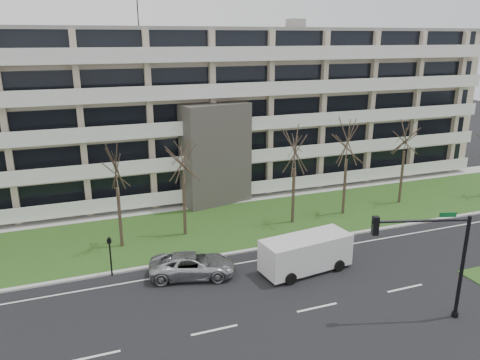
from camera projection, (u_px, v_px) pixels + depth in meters
name	position (u px, v px, depth m)	size (l,w,h in m)	color
ground	(317.00, 308.00, 26.07)	(160.00, 160.00, 0.00)	black
grass_verge	(237.00, 224.00, 37.71)	(90.00, 10.00, 0.06)	#2C4416
curb	(261.00, 248.00, 33.22)	(90.00, 0.35, 0.12)	#B2B2AD
sidewalk	(216.00, 202.00, 42.63)	(90.00, 2.00, 0.08)	#B2B2AD
lane_edge_line	(270.00, 258.00, 31.89)	(90.00, 0.12, 0.01)	white
apartment_building	(194.00, 109.00, 46.52)	(60.50, 15.10, 18.75)	#C5B699
silver_pickup	(192.00, 265.00, 29.32)	(2.47, 5.36, 1.49)	#A3A5AA
blue_sedan	(310.00, 248.00, 31.99)	(1.36, 3.91, 1.29)	#719CC3
white_van	(307.00, 250.00, 29.91)	(6.14, 2.98, 2.29)	silver
traffic_signal	(433.00, 252.00, 23.98)	(5.04, 1.74, 6.04)	black
pedestrian_signal	(110.00, 251.00, 29.09)	(0.28, 0.25, 2.64)	black
tree_2	(115.00, 164.00, 31.86)	(3.97, 3.97, 7.95)	#382B21
tree_3	(182.00, 153.00, 33.80)	(4.11, 4.11, 8.23)	#382B21
tree_4	(295.00, 146.00, 36.11)	(4.08, 4.08, 8.17)	#382B21
tree_5	(348.00, 137.00, 37.94)	(4.31, 4.31, 8.61)	#382B21
tree_6	(407.00, 130.00, 40.57)	(4.29, 4.29, 8.59)	#382B21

